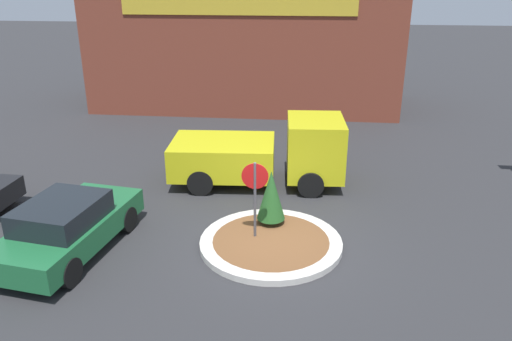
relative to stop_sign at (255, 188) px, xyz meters
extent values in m
plane|color=#2D2D30|center=(0.42, -0.18, -1.50)|extent=(120.00, 120.00, 0.00)
cylinder|color=beige|center=(0.42, -0.18, -1.41)|extent=(3.61, 3.61, 0.16)
cylinder|color=brown|center=(0.42, -0.18, -1.41)|extent=(2.96, 2.96, 0.16)
cylinder|color=#4C4C51|center=(0.00, 0.00, -0.41)|extent=(0.07, 0.07, 2.17)
cylinder|color=#B71414|center=(0.00, 0.00, 0.33)|extent=(0.67, 0.03, 0.67)
cylinder|color=brown|center=(0.35, 0.77, -1.26)|extent=(0.08, 0.08, 0.14)
cone|color=#235623|center=(0.35, 0.77, -0.51)|extent=(0.76, 0.76, 1.35)
cube|color=gold|center=(1.50, 4.01, -0.22)|extent=(1.89, 2.31, 1.81)
cube|color=gold|center=(-1.46, 3.83, -0.60)|extent=(3.43, 2.52, 1.05)
cube|color=black|center=(2.11, 4.05, 0.09)|extent=(0.16, 1.97, 0.63)
cylinder|color=black|center=(1.27, 5.07, -1.09)|extent=(0.83, 0.30, 0.81)
cylinder|color=black|center=(1.40, 2.94, -1.09)|extent=(0.83, 0.30, 0.81)
cylinder|color=black|center=(-2.13, 4.86, -1.09)|extent=(0.83, 0.30, 0.81)
cylinder|color=black|center=(-2.00, 2.73, -1.09)|extent=(0.83, 0.30, 0.81)
cube|color=brown|center=(-2.02, 14.53, 1.50)|extent=(14.95, 6.00, 5.98)
cube|color=gold|center=(-2.02, 11.50, 3.68)|extent=(10.47, 0.08, 0.90)
cube|color=#1E6638|center=(-4.46, -0.97, -0.90)|extent=(2.44, 4.46, 0.60)
cube|color=black|center=(-4.49, -1.18, -0.33)|extent=(1.89, 2.25, 0.55)
cylinder|color=black|center=(-5.10, 0.46, -1.15)|extent=(0.30, 0.70, 0.68)
cylinder|color=black|center=(-3.44, 0.21, -1.15)|extent=(0.30, 0.70, 0.68)
cylinder|color=black|center=(-5.49, -2.14, -1.15)|extent=(0.30, 0.70, 0.68)
cylinder|color=black|center=(-3.82, -2.39, -1.15)|extent=(0.30, 0.70, 0.68)
camera|label=1|loc=(1.23, -11.24, 4.96)|focal=35.00mm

